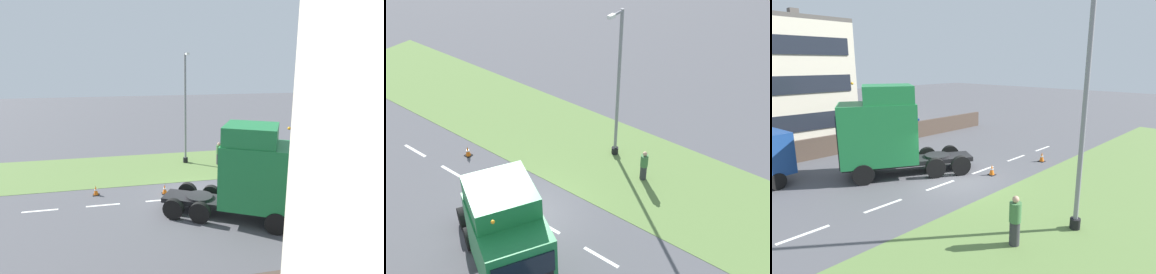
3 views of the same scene
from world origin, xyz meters
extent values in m
plane|color=#515156|center=(0.00, 0.00, 0.00)|extent=(120.00, 120.00, 0.00)
cube|color=#607F42|center=(-6.00, 0.00, 0.01)|extent=(7.00, 44.00, 0.01)
cube|color=white|center=(0.00, -8.70, 0.00)|extent=(0.16, 1.80, 0.00)
cube|color=white|center=(0.00, -5.50, 0.00)|extent=(0.16, 1.80, 0.00)
cube|color=white|center=(0.00, -2.30, 0.00)|extent=(0.16, 1.80, 0.00)
cube|color=white|center=(0.00, 0.90, 0.00)|extent=(0.16, 1.80, 0.00)
cube|color=white|center=(0.00, 4.10, 0.00)|extent=(0.16, 1.80, 0.00)
cube|color=white|center=(0.00, 7.30, 0.00)|extent=(0.16, 1.80, 0.00)
cube|color=#4C3D33|center=(9.00, 0.00, 0.66)|extent=(0.25, 24.00, 1.31)
cube|color=beige|center=(17.19, 1.85, 4.38)|extent=(9.35, 7.13, 8.77)
cube|color=#1E232D|center=(12.48, 1.85, 1.75)|extent=(0.08, 6.06, 1.23)
cube|color=#1E232D|center=(12.48, 1.85, 4.38)|extent=(0.08, 6.06, 1.23)
cube|color=#1E232D|center=(12.48, 1.85, 7.02)|extent=(0.08, 6.06, 1.23)
cube|color=#56514C|center=(17.19, 1.85, 8.92)|extent=(9.35, 7.13, 0.30)
cube|color=#56514C|center=(18.13, 0.42, 9.62)|extent=(0.70, 0.70, 1.10)
cube|color=black|center=(2.59, 0.80, 0.67)|extent=(4.53, 6.62, 0.24)
cube|color=#1E7A3D|center=(3.34, 2.14, 2.32)|extent=(4.01, 4.49, 3.06)
cube|color=black|center=(4.27, 3.80, 1.64)|extent=(1.88, 1.09, 1.71)
cube|color=black|center=(4.27, 3.80, 2.99)|extent=(1.99, 1.15, 0.98)
cube|color=#1E7A3D|center=(3.07, 1.65, 4.30)|extent=(3.26, 3.28, 0.90)
sphere|color=orange|center=(4.49, 2.78, 4.82)|extent=(0.14, 0.14, 0.14)
cylinder|color=black|center=(1.84, -0.54, 0.85)|extent=(1.87, 1.87, 0.12)
cylinder|color=black|center=(2.76, 3.44, 0.52)|extent=(0.79, 1.06, 1.04)
cylinder|color=black|center=(4.76, 2.32, 0.52)|extent=(0.79, 1.06, 1.04)
cylinder|color=black|center=(1.01, 0.32, 0.52)|extent=(0.79, 1.06, 1.04)
cylinder|color=black|center=(3.01, -0.80, 0.52)|extent=(0.79, 1.06, 1.04)
cylinder|color=black|center=(0.34, -0.87, 0.52)|extent=(0.79, 1.06, 1.04)
cylinder|color=black|center=(2.34, -1.99, 0.52)|extent=(0.79, 1.06, 1.04)
cube|color=black|center=(6.30, 5.71, 1.99)|extent=(1.92, 0.27, 0.73)
cylinder|color=black|center=(5.17, 6.56, 0.40)|extent=(0.34, 0.82, 0.80)
cube|color=navy|center=(10.75, -3.34, 0.83)|extent=(2.33, 4.68, 1.12)
cube|color=black|center=(10.73, -3.45, 1.76)|extent=(1.81, 2.64, 0.75)
cylinder|color=black|center=(10.09, -1.78, 0.32)|extent=(0.28, 0.66, 0.64)
cylinder|color=black|center=(11.76, -1.99, 0.32)|extent=(0.28, 0.66, 0.64)
cylinder|color=black|center=(9.73, -4.68, 0.32)|extent=(0.28, 0.66, 0.64)
cylinder|color=black|center=(11.40, -4.89, 0.32)|extent=(0.28, 0.66, 0.64)
cylinder|color=black|center=(-6.62, 0.38, 0.20)|extent=(0.37, 0.37, 0.40)
cylinder|color=gray|center=(-6.62, 0.38, 4.15)|extent=(0.17, 0.17, 8.29)
cylinder|color=#333338|center=(-5.66, 2.76, 0.42)|extent=(0.34, 0.34, 0.83)
cylinder|color=#3F723F|center=(-5.66, 2.76, 1.16)|extent=(0.39, 0.39, 0.66)
sphere|color=tan|center=(-5.66, 2.76, 1.61)|extent=(0.23, 0.23, 0.23)
cube|color=black|center=(-0.86, -2.00, 0.01)|extent=(0.36, 0.36, 0.03)
cone|color=orange|center=(-0.86, -2.00, 0.31)|extent=(0.28, 0.28, 0.55)
cylinder|color=white|center=(-0.86, -2.00, 0.33)|extent=(0.17, 0.17, 0.07)
cube|color=black|center=(-1.53, -5.98, 0.01)|extent=(0.36, 0.36, 0.03)
cone|color=orange|center=(-1.53, -5.98, 0.31)|extent=(0.28, 0.28, 0.55)
cylinder|color=white|center=(-1.53, -5.98, 0.33)|extent=(0.17, 0.17, 0.07)
camera|label=1|loc=(16.84, -4.18, 7.56)|focal=30.00mm
camera|label=2|loc=(11.81, 11.87, 15.96)|focal=45.00mm
camera|label=3|loc=(-11.02, 10.72, 5.81)|focal=30.00mm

